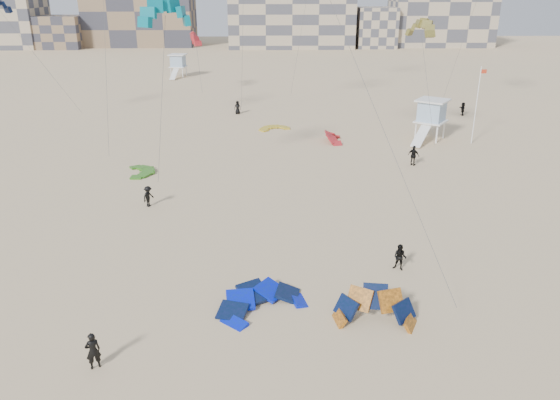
{
  "coord_description": "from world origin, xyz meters",
  "views": [
    {
      "loc": [
        3.86,
        -19.98,
        15.85
      ],
      "look_at": [
        4.43,
        6.0,
        5.48
      ],
      "focal_mm": 35.0,
      "sensor_mm": 36.0,
      "label": 1
    }
  ],
  "objects_px": {
    "kite_ground_orange": "(374,321)",
    "lifeguard_tower_near": "(431,120)",
    "kite_ground_blue": "(263,308)",
    "kitesurfer_main": "(93,351)"
  },
  "relations": [
    {
      "from": "kite_ground_blue",
      "to": "kite_ground_orange",
      "type": "height_order",
      "value": "kite_ground_orange"
    },
    {
      "from": "kite_ground_orange",
      "to": "lifeguard_tower_near",
      "type": "height_order",
      "value": "lifeguard_tower_near"
    },
    {
      "from": "kite_ground_blue",
      "to": "kitesurfer_main",
      "type": "height_order",
      "value": "kitesurfer_main"
    },
    {
      "from": "lifeguard_tower_near",
      "to": "kite_ground_blue",
      "type": "bearing_deg",
      "value": -83.85
    },
    {
      "from": "kite_ground_orange",
      "to": "kite_ground_blue",
      "type": "bearing_deg",
      "value": 174.33
    },
    {
      "from": "kite_ground_orange",
      "to": "lifeguard_tower_near",
      "type": "xyz_separation_m",
      "value": [
        12.24,
        34.13,
        2.15
      ]
    },
    {
      "from": "kite_ground_blue",
      "to": "kitesurfer_main",
      "type": "xyz_separation_m",
      "value": [
        -7.4,
        -4.62,
        0.9
      ]
    },
    {
      "from": "kitesurfer_main",
      "to": "lifeguard_tower_near",
      "type": "height_order",
      "value": "lifeguard_tower_near"
    },
    {
      "from": "kite_ground_blue",
      "to": "kite_ground_orange",
      "type": "xyz_separation_m",
      "value": [
        5.61,
        -1.38,
        0.0
      ]
    },
    {
      "from": "kite_ground_blue",
      "to": "kitesurfer_main",
      "type": "relative_size",
      "value": 2.8
    }
  ]
}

